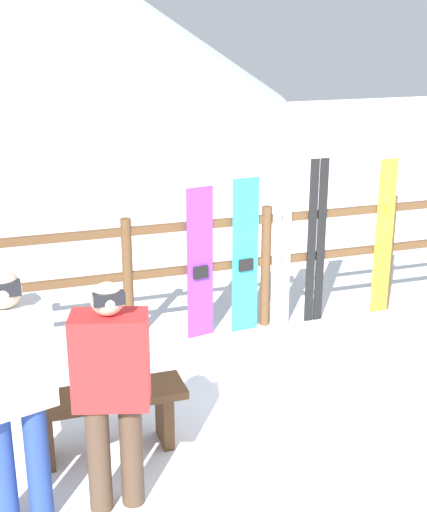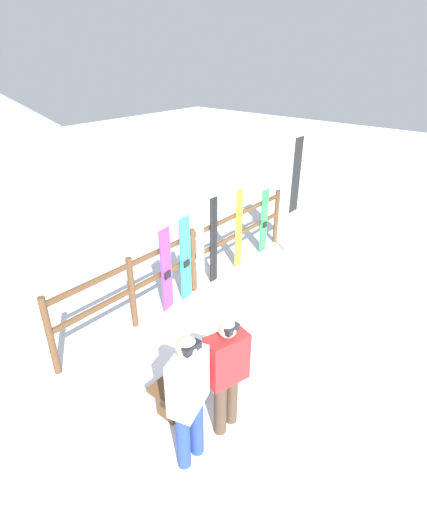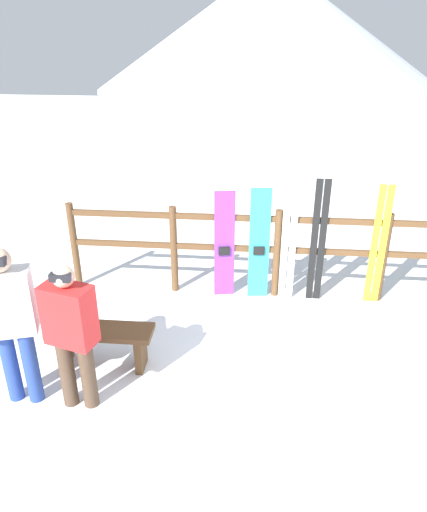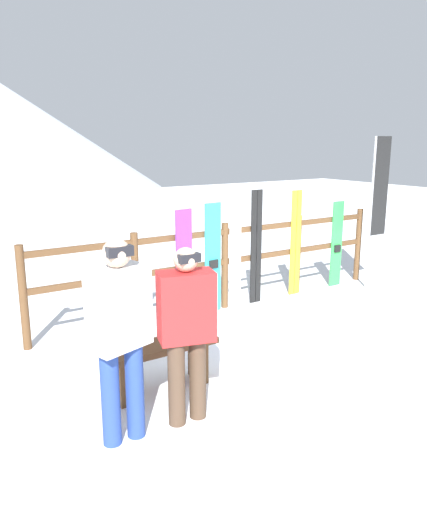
{
  "view_description": "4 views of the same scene",
  "coord_description": "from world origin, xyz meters",
  "px_view_note": "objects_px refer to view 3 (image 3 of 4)",
  "views": [
    {
      "loc": [
        -2.62,
        -4.47,
        3.1
      ],
      "look_at": [
        -0.79,
        1.17,
        1.07
      ],
      "focal_mm": 50.0,
      "sensor_mm": 36.0,
      "label": 1
    },
    {
      "loc": [
        -4.7,
        -2.6,
        4.13
      ],
      "look_at": [
        -0.31,
        1.12,
        1.13
      ],
      "focal_mm": 28.0,
      "sensor_mm": 36.0,
      "label": 2
    },
    {
      "loc": [
        -0.29,
        -4.31,
        3.62
      ],
      "look_at": [
        -0.78,
        0.86,
        1.07
      ],
      "focal_mm": 35.0,
      "sensor_mm": 36.0,
      "label": 3
    },
    {
      "loc": [
        -3.99,
        -4.03,
        2.45
      ],
      "look_at": [
        -0.84,
        0.88,
        1.09
      ],
      "focal_mm": 35.0,
      "sensor_mm": 36.0,
      "label": 4
    }
  ],
  "objects_px": {
    "person_white": "(11,318)",
    "ski_pair_black": "(318,242)",
    "person_red": "(71,330)",
    "ski_pair_white": "(288,247)",
    "bench": "(101,339)",
    "snowboard_purple": "(224,245)",
    "snowboard_cyan": "(259,245)",
    "ski_pair_yellow": "(378,246)"
  },
  "relations": [
    {
      "from": "person_white",
      "to": "snowboard_purple",
      "type": "distance_m",
      "value": 2.99
    },
    {
      "from": "ski_pair_white",
      "to": "ski_pair_black",
      "type": "xyz_separation_m",
      "value": [
        0.39,
        0.0,
        0.09
      ]
    },
    {
      "from": "person_white",
      "to": "ski_pair_black",
      "type": "relative_size",
      "value": 0.99
    },
    {
      "from": "snowboard_purple",
      "to": "snowboard_cyan",
      "type": "height_order",
      "value": "snowboard_cyan"
    },
    {
      "from": "bench",
      "to": "snowboard_purple",
      "type": "height_order",
      "value": "snowboard_purple"
    },
    {
      "from": "ski_pair_yellow",
      "to": "snowboard_cyan",
      "type": "bearing_deg",
      "value": -179.88
    },
    {
      "from": "snowboard_purple",
      "to": "ski_pair_black",
      "type": "relative_size",
      "value": 0.89
    },
    {
      "from": "snowboard_purple",
      "to": "person_red",
      "type": "bearing_deg",
      "value": -118.88
    },
    {
      "from": "bench",
      "to": "snowboard_cyan",
      "type": "relative_size",
      "value": 0.73
    },
    {
      "from": "bench",
      "to": "snowboard_purple",
      "type": "distance_m",
      "value": 2.15
    },
    {
      "from": "person_red",
      "to": "ski_pair_black",
      "type": "distance_m",
      "value": 3.46
    },
    {
      "from": "person_red",
      "to": "snowboard_cyan",
      "type": "relative_size",
      "value": 0.99
    },
    {
      "from": "person_white",
      "to": "ski_pair_yellow",
      "type": "distance_m",
      "value": 4.56
    },
    {
      "from": "person_red",
      "to": "ski_pair_white",
      "type": "xyz_separation_m",
      "value": [
        2.15,
        2.34,
        -0.13
      ]
    },
    {
      "from": "ski_pair_black",
      "to": "person_red",
      "type": "bearing_deg",
      "value": -137.32
    },
    {
      "from": "ski_pair_yellow",
      "to": "person_white",
      "type": "bearing_deg",
      "value": -149.43
    },
    {
      "from": "bench",
      "to": "person_red",
      "type": "relative_size",
      "value": 0.74
    },
    {
      "from": "person_white",
      "to": "ski_pair_white",
      "type": "distance_m",
      "value": 3.6
    },
    {
      "from": "person_white",
      "to": "ski_pair_yellow",
      "type": "relative_size",
      "value": 1.02
    },
    {
      "from": "snowboard_purple",
      "to": "ski_pair_white",
      "type": "bearing_deg",
      "value": 0.22
    },
    {
      "from": "ski_pair_yellow",
      "to": "snowboard_purple",
      "type": "bearing_deg",
      "value": -179.91
    },
    {
      "from": "person_white",
      "to": "ski_pair_black",
      "type": "bearing_deg",
      "value": 36.48
    },
    {
      "from": "snowboard_cyan",
      "to": "ski_pair_yellow",
      "type": "bearing_deg",
      "value": 0.12
    },
    {
      "from": "bench",
      "to": "snowboard_purple",
      "type": "bearing_deg",
      "value": 54.01
    },
    {
      "from": "bench",
      "to": "person_red",
      "type": "height_order",
      "value": "person_red"
    },
    {
      "from": "snowboard_purple",
      "to": "ski_pair_black",
      "type": "xyz_separation_m",
      "value": [
        1.25,
        0.0,
        0.1
      ]
    },
    {
      "from": "person_red",
      "to": "snowboard_purple",
      "type": "height_order",
      "value": "person_red"
    },
    {
      "from": "person_white",
      "to": "snowboard_purple",
      "type": "height_order",
      "value": "person_white"
    },
    {
      "from": "person_white",
      "to": "ski_pair_white",
      "type": "xyz_separation_m",
      "value": [
        2.75,
        2.32,
        -0.21
      ]
    },
    {
      "from": "person_white",
      "to": "ski_pair_black",
      "type": "distance_m",
      "value": 3.9
    },
    {
      "from": "person_red",
      "to": "person_white",
      "type": "relative_size",
      "value": 0.92
    },
    {
      "from": "snowboard_purple",
      "to": "ski_pair_white",
      "type": "distance_m",
      "value": 0.86
    },
    {
      "from": "snowboard_cyan",
      "to": "ski_pair_white",
      "type": "relative_size",
      "value": 1.03
    },
    {
      "from": "person_white",
      "to": "ski_pair_white",
      "type": "relative_size",
      "value": 1.1
    },
    {
      "from": "bench",
      "to": "person_white",
      "type": "xyz_separation_m",
      "value": [
        -0.64,
        -0.6,
        0.63
      ]
    },
    {
      "from": "snowboard_purple",
      "to": "ski_pair_yellow",
      "type": "height_order",
      "value": "ski_pair_yellow"
    },
    {
      "from": "person_red",
      "to": "snowboard_cyan",
      "type": "height_order",
      "value": "snowboard_cyan"
    },
    {
      "from": "person_white",
      "to": "ski_pair_black",
      "type": "height_order",
      "value": "ski_pair_black"
    },
    {
      "from": "bench",
      "to": "snowboard_cyan",
      "type": "distance_m",
      "value": 2.46
    },
    {
      "from": "person_red",
      "to": "ski_pair_yellow",
      "type": "xyz_separation_m",
      "value": [
        3.33,
        2.34,
        -0.06
      ]
    },
    {
      "from": "bench",
      "to": "ski_pair_white",
      "type": "distance_m",
      "value": 2.75
    },
    {
      "from": "snowboard_purple",
      "to": "ski_pair_yellow",
      "type": "bearing_deg",
      "value": 0.09
    }
  ]
}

